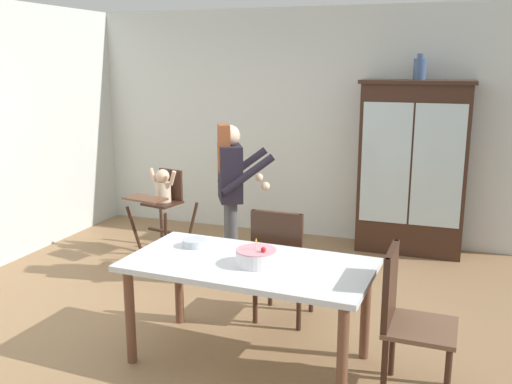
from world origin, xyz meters
The scene contains 11 objects.
ground_plane centered at (0.00, 0.00, 0.00)m, with size 6.24×6.24×0.00m, color #93704C.
wall_back centered at (0.00, 2.63, 1.35)m, with size 5.32×0.06×2.70m, color silver.
china_cabinet centered at (1.35, 2.37, 0.95)m, with size 1.19×0.48×1.90m.
ceramic_vase centered at (1.36, 2.37, 2.02)m, with size 0.13×0.13×0.27m.
high_chair_with_toddler centered at (-1.20, 1.39, 0.65)m, with size 0.68×0.77×0.95m.
adult_person centered at (-0.17, 0.84, 0.97)m, with size 0.66×0.65×1.53m.
dining_table centered at (0.49, -0.48, 0.65)m, with size 1.73×0.94×0.74m.
birthday_cake centered at (0.56, -0.52, 0.79)m, with size 0.28×0.28×0.19m.
serving_bowl centered at (-0.01, -0.30, 0.77)m, with size 0.18×0.18×0.06m, color #B2BCC6.
dining_chair_far_side centered at (0.53, 0.16, 0.56)m, with size 0.45×0.45×0.96m.
dining_chair_right_end centered at (1.56, -0.54, 0.56)m, with size 0.45×0.45×0.96m.
Camera 1 is at (1.79, -3.97, 2.10)m, focal length 39.96 mm.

